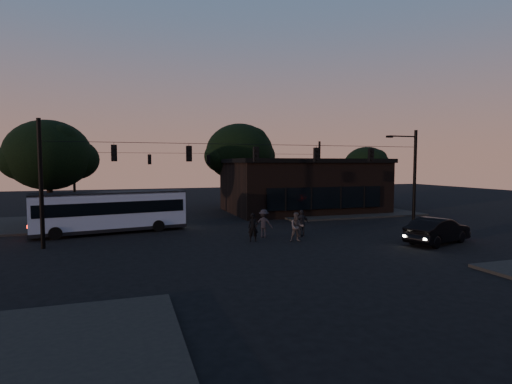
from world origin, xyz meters
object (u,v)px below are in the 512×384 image
object	(u,v)px
building	(302,185)
pedestrian_b	(297,227)
pedestrian_c	(302,223)
pedestrian_d	(264,223)
bus	(111,210)
car	(438,231)
pedestrian_a	(253,228)

from	to	relation	value
building	pedestrian_b	world-z (taller)	building
pedestrian_c	pedestrian_d	size ratio (longest dim) A/B	0.98
pedestrian_d	pedestrian_c	bearing A→B (deg)	-163.30
bus	building	bearing A→B (deg)	12.48
car	pedestrian_a	distance (m)	11.36
building	bus	distance (m)	19.93
bus	pedestrian_a	xyz separation A→B (m)	(8.62, -6.27, -0.75)
building	pedestrian_a	size ratio (longest dim) A/B	8.64
car	pedestrian_b	bearing A→B (deg)	48.53
bus	car	world-z (taller)	bus
building	pedestrian_c	distance (m)	14.74
building	pedestrian_b	size ratio (longest dim) A/B	8.37
building	car	distance (m)	18.11
car	pedestrian_c	xyz separation A→B (m)	(-6.96, 4.73, 0.10)
bus	pedestrian_c	bearing A→B (deg)	-34.85
pedestrian_b	pedestrian_c	xyz separation A→B (m)	(0.96, 1.35, -0.01)
car	pedestrian_d	bearing A→B (deg)	42.00
car	pedestrian_c	bearing A→B (deg)	37.43
bus	pedestrian_b	xyz separation A→B (m)	(11.27, -7.06, -0.72)
pedestrian_a	pedestrian_c	world-z (taller)	pedestrian_c
pedestrian_a	pedestrian_b	size ratio (longest dim) A/B	0.97
building	pedestrian_a	bearing A→B (deg)	-125.32
pedestrian_d	car	bearing A→B (deg)	-178.51
building	pedestrian_b	xyz separation A→B (m)	(-7.14, -14.61, -1.79)
pedestrian_a	building	bearing A→B (deg)	67.92
bus	pedestrian_a	size ratio (longest dim) A/B	5.96
building	pedestrian_a	xyz separation A→B (m)	(-9.79, -13.82, -1.82)
building	car	bearing A→B (deg)	-87.53
building	pedestrian_c	xyz separation A→B (m)	(-6.18, -13.26, -1.80)
bus	pedestrian_d	distance (m)	11.02
pedestrian_c	bus	bearing A→B (deg)	-36.38
car	pedestrian_b	xyz separation A→B (m)	(-7.92, 3.38, 0.11)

